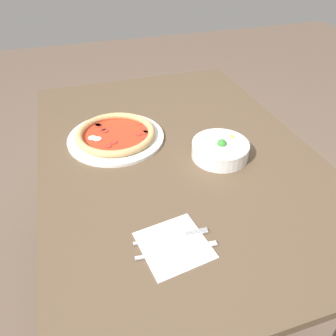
{
  "coord_description": "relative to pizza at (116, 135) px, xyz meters",
  "views": [
    {
      "loc": [
        0.91,
        -0.32,
        1.44
      ],
      "look_at": [
        0.12,
        -0.07,
        0.8
      ],
      "focal_mm": 35.0,
      "sensor_mm": 36.0,
      "label": 1
    }
  ],
  "objects": [
    {
      "name": "ground_plane",
      "position": [
        0.14,
        0.19,
        -0.8
      ],
      "size": [
        8.0,
        8.0,
        0.0
      ],
      "primitive_type": "plane",
      "color": "brown"
    },
    {
      "name": "dining_table",
      "position": [
        0.14,
        0.19,
        -0.12
      ],
      "size": [
        1.35,
        0.94,
        0.78
      ],
      "color": "brown",
      "rests_on": "ground_plane"
    },
    {
      "name": "pizza",
      "position": [
        0.0,
        0.0,
        0.0
      ],
      "size": [
        0.36,
        0.36,
        0.04
      ],
      "color": "white",
      "rests_on": "dining_table"
    },
    {
      "name": "bowl",
      "position": [
        0.22,
        0.32,
        0.02
      ],
      "size": [
        0.2,
        0.2,
        0.07
      ],
      "color": "white",
      "rests_on": "dining_table"
    },
    {
      "name": "napkin",
      "position": [
        0.54,
        0.05,
        -0.02
      ],
      "size": [
        0.19,
        0.19,
        0.0
      ],
      "color": "white",
      "rests_on": "dining_table"
    },
    {
      "name": "fork",
      "position": [
        0.51,
        0.05,
        -0.01
      ],
      "size": [
        0.03,
        0.2,
        0.0
      ],
      "rotation": [
        0.0,
        0.0,
        1.5
      ],
      "color": "silver",
      "rests_on": "napkin"
    },
    {
      "name": "knife",
      "position": [
        0.56,
        0.04,
        -0.01
      ],
      "size": [
        0.03,
        0.21,
        0.01
      ],
      "rotation": [
        0.0,
        0.0,
        1.5
      ],
      "color": "silver",
      "rests_on": "napkin"
    }
  ]
}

